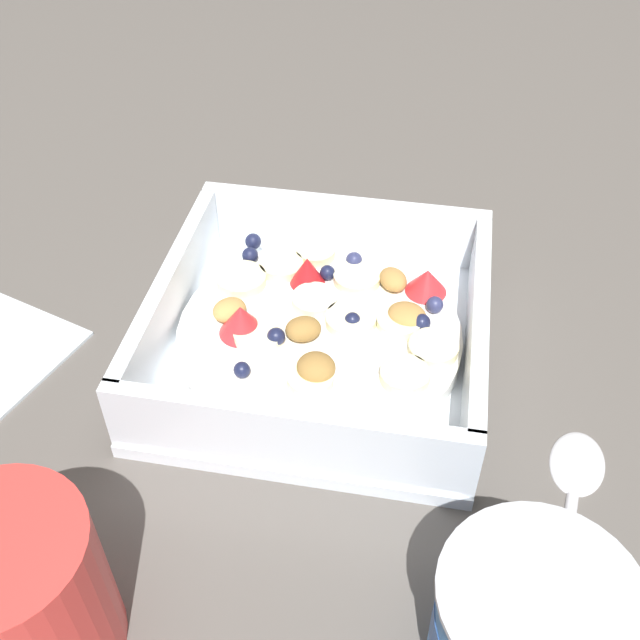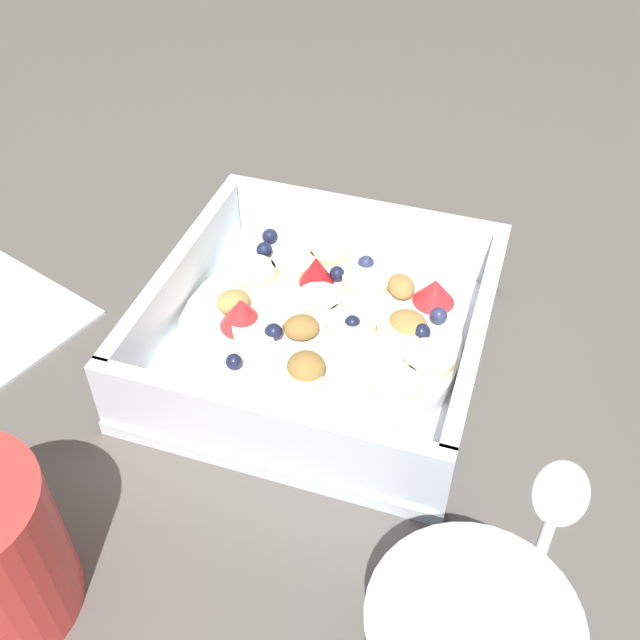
# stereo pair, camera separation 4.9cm
# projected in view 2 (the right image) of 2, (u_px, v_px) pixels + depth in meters

# --- Properties ---
(ground_plane) EXTENTS (2.40, 2.40, 0.00)m
(ground_plane) POSITION_uv_depth(u_px,v_px,m) (296.00, 349.00, 0.52)
(ground_plane) COLOR #56514C
(fruit_bowl) EXTENTS (0.21, 0.21, 0.06)m
(fruit_bowl) POSITION_uv_depth(u_px,v_px,m) (321.00, 331.00, 0.50)
(fruit_bowl) COLOR white
(fruit_bowl) RESTS_ON ground
(spoon) EXTENTS (0.05, 0.17, 0.01)m
(spoon) POSITION_uv_depth(u_px,v_px,m) (550.00, 525.00, 0.41)
(spoon) COLOR silver
(spoon) RESTS_ON ground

